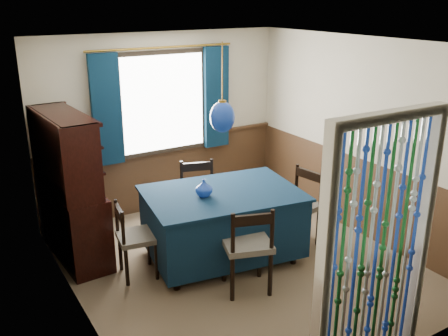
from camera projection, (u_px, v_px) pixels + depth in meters
floor at (239, 264)px, 5.78m from camera, size 4.00×4.00×0.00m
ceiling at (241, 43)px, 4.96m from camera, size 4.00×4.00×0.00m
wall_back at (162, 123)px, 6.99m from camera, size 3.60×0.00×3.60m
wall_front at (385, 233)px, 3.76m from camera, size 3.60×0.00×3.60m
wall_left at (73, 194)px, 4.49m from camera, size 0.00×4.00×4.00m
wall_right at (360, 138)px, 6.26m from camera, size 0.00×4.00×4.00m
wainscot_back at (165, 174)px, 7.22m from camera, size 3.60×0.00×3.60m
wainscot_front at (373, 316)px, 4.02m from camera, size 3.60×0.00×3.60m
wainscot_left at (82, 267)px, 4.74m from camera, size 0.00×4.00×4.00m
wainscot_right at (354, 194)px, 6.49m from camera, size 0.00×4.00×4.00m
window at (163, 103)px, 6.85m from camera, size 1.32×0.12×1.42m
doorway at (376, 253)px, 3.87m from camera, size 1.16×0.12×2.18m
dining_table at (222, 221)px, 5.77m from camera, size 1.89×1.44×0.84m
chair_near at (248, 246)px, 5.12m from camera, size 0.60×0.59×0.97m
chair_far at (199, 198)px, 6.36m from camera, size 0.59×0.58×0.96m
chair_left at (134, 238)px, 5.41m from camera, size 0.47×0.48×0.86m
chair_right at (299, 206)px, 6.12m from camera, size 0.52×0.54×0.96m
sideboard at (71, 209)px, 5.79m from camera, size 0.53×1.35×1.73m
pendant_lamp at (222, 117)px, 5.37m from camera, size 0.27×0.27×0.96m
vase_table at (204, 189)px, 5.50m from camera, size 0.22×0.22×0.18m
bowl_shelf at (80, 167)px, 5.35m from camera, size 0.23×0.23×0.05m
vase_sideboard at (66, 171)px, 5.96m from camera, size 0.23×0.23×0.20m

